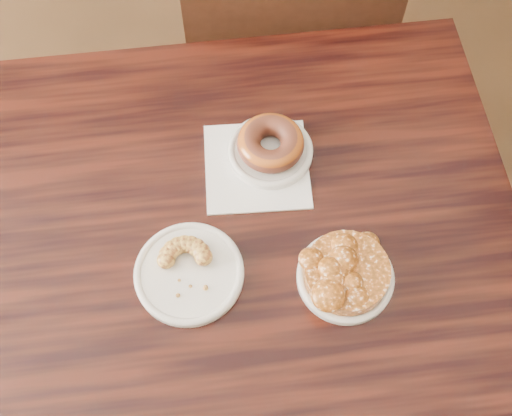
{
  "coord_description": "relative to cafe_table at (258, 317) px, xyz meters",
  "views": [
    {
      "loc": [
        0.12,
        -0.43,
        1.71
      ],
      "look_at": [
        0.16,
        0.03,
        0.8
      ],
      "focal_mm": 45.0,
      "sensor_mm": 36.0,
      "label": 1
    }
  ],
  "objects": [
    {
      "name": "apple_fritter",
      "position": [
        0.13,
        -0.07,
        0.41
      ],
      "size": [
        0.18,
        0.18,
        0.04
      ],
      "primitive_type": null,
      "color": "#4E2608",
      "rests_on": "plate_fritter"
    },
    {
      "name": "napkin",
      "position": [
        0.01,
        0.15,
        0.38
      ],
      "size": [
        0.18,
        0.18,
        0.0
      ],
      "primitive_type": "cube",
      "rotation": [
        0.0,
        0.0,
        -0.02
      ],
      "color": "white",
      "rests_on": "cafe_table"
    },
    {
      "name": "floor",
      "position": [
        -0.16,
        0.01,
        -0.38
      ],
      "size": [
        5.0,
        5.0,
        0.0
      ],
      "primitive_type": "plane",
      "color": "black",
      "rests_on": "ground"
    },
    {
      "name": "plate_cruller",
      "position": [
        -0.11,
        -0.04,
        0.38
      ],
      "size": [
        0.17,
        0.17,
        0.01
      ],
      "primitive_type": "cylinder",
      "color": "white",
      "rests_on": "cafe_table"
    },
    {
      "name": "plate_donut",
      "position": [
        0.04,
        0.17,
        0.39
      ],
      "size": [
        0.15,
        0.15,
        0.01
      ],
      "primitive_type": "cylinder",
      "color": "silver",
      "rests_on": "napkin"
    },
    {
      "name": "chair_far",
      "position": [
        0.13,
        0.77,
        0.08
      ],
      "size": [
        0.52,
        0.52,
        0.9
      ],
      "primitive_type": null,
      "rotation": [
        0.0,
        0.0,
        3.12
      ],
      "color": "black",
      "rests_on": "floor"
    },
    {
      "name": "glazed_donut",
      "position": [
        0.04,
        0.17,
        0.41
      ],
      "size": [
        0.12,
        0.12,
        0.04
      ],
      "primitive_type": "torus",
      "color": "brown",
      "rests_on": "plate_donut"
    },
    {
      "name": "cruller_fragment",
      "position": [
        -0.11,
        -0.04,
        0.4
      ],
      "size": [
        0.1,
        0.1,
        0.03
      ],
      "primitive_type": null,
      "color": "#633113",
      "rests_on": "plate_cruller"
    },
    {
      "name": "cafe_table",
      "position": [
        0.0,
        0.0,
        0.0
      ],
      "size": [
        0.92,
        0.92,
        0.75
      ],
      "primitive_type": "cube",
      "rotation": [
        0.0,
        0.0,
        0.04
      ],
      "color": "black",
      "rests_on": "floor"
    },
    {
      "name": "plate_fritter",
      "position": [
        0.13,
        -0.07,
        0.38
      ],
      "size": [
        0.15,
        0.15,
        0.01
      ],
      "primitive_type": "cylinder",
      "color": "white",
      "rests_on": "cafe_table"
    }
  ]
}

